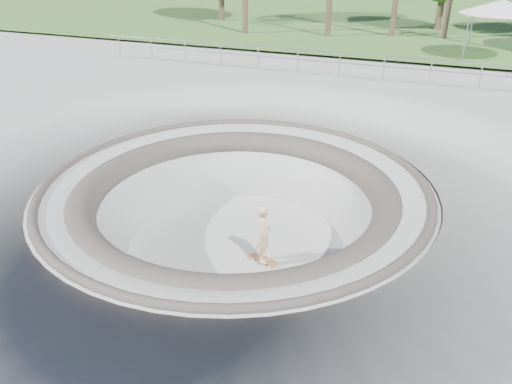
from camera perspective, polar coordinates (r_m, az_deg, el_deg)
ground at (r=13.19m, az=-2.40°, el=0.92°), size 180.00×180.00×0.00m
skate_bowl at (r=14.09m, az=-2.26°, el=-5.78°), size 14.00×14.00×4.10m
grass_strip at (r=45.43m, az=16.04°, el=18.97°), size 180.00×36.00×0.12m
distant_hills at (r=69.20m, az=20.87°, el=14.63°), size 103.20×45.00×28.60m
safety_railing at (r=23.88m, az=9.53°, el=14.29°), size 25.00×0.06×1.03m
skateboard at (r=13.38m, az=0.86°, el=-7.75°), size 0.87×0.43×0.09m
skater at (r=12.93m, az=0.88°, el=-4.76°), size 0.54×0.68×1.61m
canopy_white at (r=29.04m, az=26.31°, el=18.42°), size 5.60×5.60×2.84m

